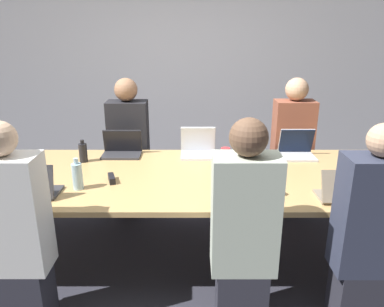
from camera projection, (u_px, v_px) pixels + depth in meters
ground_plane at (178, 253)px, 3.30m from camera, size 24.00×24.00×0.00m
curtain_wall at (182, 65)px, 5.07m from camera, size 12.00×0.06×2.80m
conference_table at (177, 180)px, 3.08m from camera, size 4.15×1.31×0.75m
laptop_far_center at (197, 147)px, 3.51m from camera, size 0.32×0.26×0.26m
cup_far_center at (224, 152)px, 3.47m from camera, size 0.08×0.08×0.09m
laptop_near_midright at (243, 188)px, 2.64m from camera, size 0.32×0.23×0.23m
person_near_midright at (243, 233)px, 2.29m from camera, size 0.40×0.24×1.42m
cup_near_midright at (275, 190)px, 2.68m from camera, size 0.07×0.07×0.08m
laptop_near_right at (340, 191)px, 2.59m from camera, size 0.31×0.23×0.23m
person_near_right at (366, 237)px, 2.30m from camera, size 0.40×0.24×1.39m
bottle_near_right at (366, 177)px, 2.74m from camera, size 0.06×0.06×0.24m
laptop_far_midleft at (121, 148)px, 3.51m from camera, size 0.36×0.23×0.23m
person_far_midleft at (128, 149)px, 3.86m from camera, size 0.40×0.24×1.43m
bottle_far_midleft at (82, 152)px, 3.33m from camera, size 0.07×0.07×0.20m
laptop_far_right at (296, 149)px, 3.48m from camera, size 0.32×0.26×0.26m
person_far_right at (290, 148)px, 3.89m from camera, size 0.40×0.24×1.43m
laptop_near_left at (33, 188)px, 2.64m from camera, size 0.31×0.25×0.25m
person_near_left at (14, 236)px, 2.30m from camera, size 0.40×0.24×1.40m
bottle_near_left at (76, 176)px, 2.76m from camera, size 0.08×0.08×0.24m
stapler at (110, 179)px, 2.92m from camera, size 0.09×0.16×0.05m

